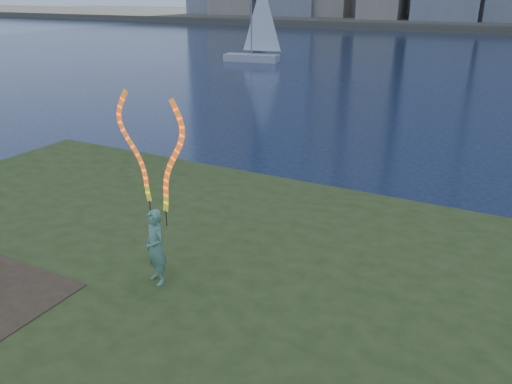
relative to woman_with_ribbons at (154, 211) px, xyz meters
The scene contains 5 objects.
ground 2.49m from the woman_with_ribbons, 119.28° to the left, with size 320.00×320.00×0.00m, color #19263F.
grassy_knoll 2.40m from the woman_with_ribbons, 111.35° to the right, with size 20.00×18.00×0.80m.
far_shore 95.96m from the woman_with_ribbons, 90.32° to the left, with size 320.00×40.00×1.20m, color #494435.
woman_with_ribbons is the anchor object (origin of this frame).
sailboat 37.59m from the woman_with_ribbons, 115.09° to the left, with size 5.21×2.31×7.82m.
Camera 1 is at (5.92, -7.31, 5.93)m, focal length 35.00 mm.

